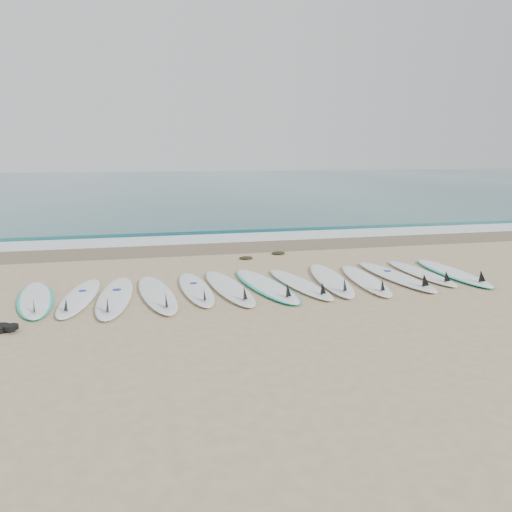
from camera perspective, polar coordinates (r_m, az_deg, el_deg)
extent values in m
plane|color=tan|center=(9.58, 1.00, -3.50)|extent=(120.00, 120.00, 0.00)
cube|color=#235E63|center=(41.59, -10.17, 8.10)|extent=(120.00, 55.00, 0.03)
cube|color=brown|center=(13.49, -3.28, 0.99)|extent=(120.00, 1.80, 0.01)
cube|color=silver|center=(14.84, -4.22, 2.02)|extent=(120.00, 1.40, 0.04)
cube|color=#235E63|center=(16.30, -5.05, 2.99)|extent=(120.00, 1.00, 0.10)
ellipsoid|color=white|center=(9.45, -23.92, -4.48)|extent=(0.91, 2.48, 0.08)
ellipsoid|color=#0EC4AC|center=(9.45, -23.92, -4.52)|extent=(0.99, 2.51, 0.06)
cone|color=black|center=(8.55, -24.06, -5.13)|extent=(0.25, 0.29, 0.26)
ellipsoid|color=white|center=(9.28, -19.50, -4.42)|extent=(0.79, 2.54, 0.08)
cone|color=black|center=(8.39, -20.89, -5.17)|extent=(0.24, 0.29, 0.27)
cylinder|color=navy|center=(9.49, -19.21, -3.78)|extent=(0.16, 0.16, 0.01)
ellipsoid|color=white|center=(9.11, -15.79, -4.44)|extent=(0.75, 2.75, 0.09)
cone|color=black|center=(8.12, -16.62, -5.30)|extent=(0.25, 0.31, 0.29)
cylinder|color=navy|center=(9.35, -15.63, -3.74)|extent=(0.17, 0.17, 0.01)
ellipsoid|color=white|center=(9.11, -11.28, -4.22)|extent=(0.87, 2.71, 0.09)
cone|color=black|center=(8.15, -10.24, -4.96)|extent=(0.26, 0.31, 0.28)
ellipsoid|color=white|center=(9.34, -6.92, -3.71)|extent=(0.65, 2.51, 0.08)
cone|color=black|center=(8.44, -5.92, -4.34)|extent=(0.22, 0.28, 0.26)
cylinder|color=navy|center=(9.56, -7.16, -3.10)|extent=(0.15, 0.15, 0.01)
ellipsoid|color=white|center=(9.36, -3.18, -3.57)|extent=(0.85, 2.74, 0.09)
cone|color=black|center=(8.41, -1.31, -4.22)|extent=(0.26, 0.31, 0.29)
ellipsoid|color=white|center=(9.50, 1.07, -3.33)|extent=(0.96, 2.76, 0.09)
ellipsoid|color=#0EC4AC|center=(9.50, 1.07, -3.37)|extent=(1.06, 2.80, 0.06)
cone|color=black|center=(8.59, 3.65, -3.89)|extent=(0.27, 0.32, 0.29)
ellipsoid|color=white|center=(9.65, 4.94, -3.16)|extent=(0.89, 2.55, 0.08)
cone|color=black|center=(8.83, 7.62, -3.64)|extent=(0.25, 0.30, 0.27)
ellipsoid|color=white|center=(10.03, 8.50, -2.65)|extent=(0.90, 2.78, 0.09)
cone|color=black|center=(9.06, 10.10, -3.22)|extent=(0.27, 0.32, 0.29)
ellipsoid|color=white|center=(10.13, 12.33, -2.67)|extent=(0.79, 2.57, 0.08)
cone|color=black|center=(9.25, 14.25, -3.19)|extent=(0.24, 0.29, 0.27)
ellipsoid|color=white|center=(10.58, 15.53, -2.20)|extent=(0.76, 2.73, 0.09)
cone|color=black|center=(9.76, 18.72, -2.60)|extent=(0.25, 0.30, 0.29)
cylinder|color=navy|center=(10.78, 14.80, -1.66)|extent=(0.17, 0.17, 0.01)
ellipsoid|color=white|center=(11.02, 18.23, -1.84)|extent=(0.58, 2.41, 0.08)
cone|color=black|center=(10.30, 20.95, -2.16)|extent=(0.21, 0.26, 0.26)
ellipsoid|color=white|center=(11.28, 21.49, -1.75)|extent=(0.60, 2.60, 0.08)
ellipsoid|color=#0EC4AC|center=(11.28, 21.49, -1.78)|extent=(0.69, 2.62, 0.06)
cone|color=black|center=(10.50, 24.36, -2.10)|extent=(0.23, 0.28, 0.28)
ellipsoid|color=black|center=(12.00, -1.14, -0.21)|extent=(0.33, 0.26, 0.06)
ellipsoid|color=black|center=(12.59, 2.57, 0.35)|extent=(0.34, 0.27, 0.07)
cylinder|color=black|center=(7.97, -26.20, -7.30)|extent=(0.20, 0.20, 0.06)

